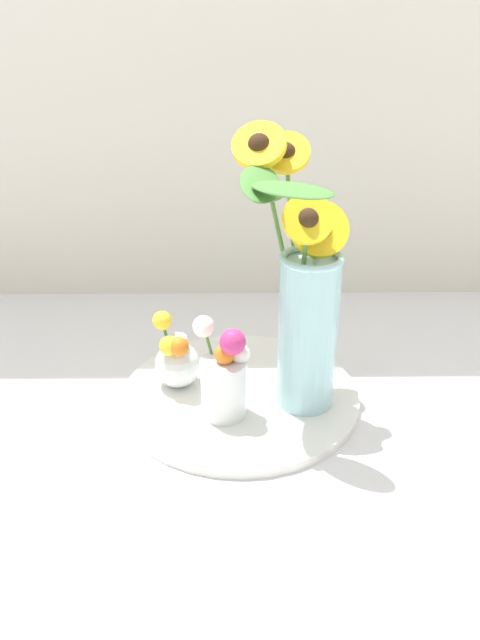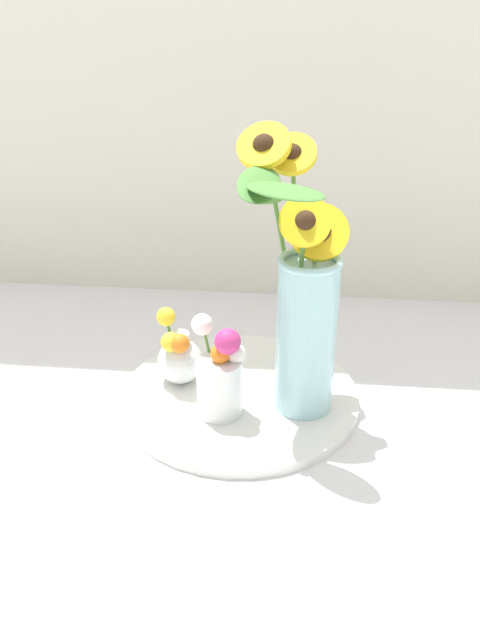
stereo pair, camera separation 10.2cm
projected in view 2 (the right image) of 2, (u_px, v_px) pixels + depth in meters
name	position (u px, v px, depth m)	size (l,w,h in m)	color
ground_plane	(243.00, 422.00, 1.04)	(6.00, 6.00, 0.00)	silver
serving_tray	(240.00, 396.00, 1.09)	(0.41, 0.41, 0.02)	white
mason_jar_sunflowers	(302.00, 305.00, 0.98)	(0.19, 0.27, 0.45)	#9ED1D6
vase_small_center	(220.00, 374.00, 1.01)	(0.09, 0.09, 0.16)	white
vase_bulb_right	(179.00, 356.00, 1.09)	(0.08, 0.08, 0.14)	white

